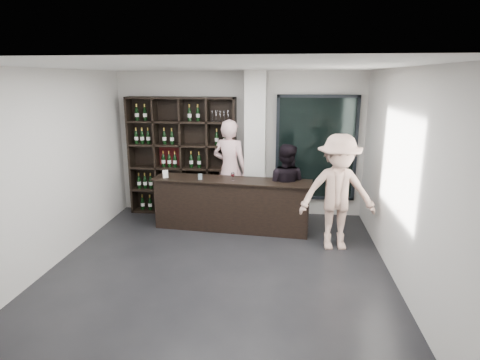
# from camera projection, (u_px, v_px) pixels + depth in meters

# --- Properties ---
(floor) EXTENTS (5.00, 5.50, 0.01)m
(floor) POSITION_uv_depth(u_px,v_px,m) (218.00, 271.00, 5.90)
(floor) COLOR black
(floor) RESTS_ON ground
(wine_shelf) EXTENTS (2.20, 0.35, 2.40)m
(wine_shelf) POSITION_uv_depth(u_px,v_px,m) (182.00, 156.00, 8.20)
(wine_shelf) COLOR black
(wine_shelf) RESTS_ON floor
(structural_column) EXTENTS (0.40, 0.40, 2.90)m
(structural_column) POSITION_uv_depth(u_px,v_px,m) (255.00, 147.00, 7.88)
(structural_column) COLOR silver
(structural_column) RESTS_ON floor
(glass_panel) EXTENTS (1.60, 0.08, 2.10)m
(glass_panel) POSITION_uv_depth(u_px,v_px,m) (316.00, 148.00, 7.98)
(glass_panel) COLOR black
(glass_panel) RESTS_ON floor
(tasting_counter) EXTENTS (2.91, 0.61, 0.96)m
(tasting_counter) POSITION_uv_depth(u_px,v_px,m) (232.00, 204.00, 7.45)
(tasting_counter) COLOR black
(tasting_counter) RESTS_ON floor
(taster_pink) EXTENTS (0.83, 0.67, 1.99)m
(taster_pink) POSITION_uv_depth(u_px,v_px,m) (230.00, 169.00, 7.98)
(taster_pink) COLOR #F7C3C4
(taster_pink) RESTS_ON floor
(taster_black) EXTENTS (0.91, 0.79, 1.61)m
(taster_black) POSITION_uv_depth(u_px,v_px,m) (285.00, 187.00, 7.38)
(taster_black) COLOR black
(taster_black) RESTS_ON floor
(customer) EXTENTS (1.30, 0.84, 1.91)m
(customer) POSITION_uv_depth(u_px,v_px,m) (338.00, 193.00, 6.48)
(customer) COLOR tan
(customer) RESTS_ON floor
(wine_glass) EXTENTS (0.08, 0.08, 0.18)m
(wine_glass) POSITION_uv_depth(u_px,v_px,m) (233.00, 176.00, 7.22)
(wine_glass) COLOR white
(wine_glass) RESTS_ON tasting_counter
(spit_cup) EXTENTS (0.09, 0.09, 0.10)m
(spit_cup) POSITION_uv_depth(u_px,v_px,m) (200.00, 177.00, 7.32)
(spit_cup) COLOR silver
(spit_cup) RESTS_ON tasting_counter
(napkin_stack) EXTENTS (0.15, 0.15, 0.02)m
(napkin_stack) POSITION_uv_depth(u_px,v_px,m) (277.00, 179.00, 7.30)
(napkin_stack) COLOR white
(napkin_stack) RESTS_ON tasting_counter
(card_stand) EXTENTS (0.11, 0.08, 0.14)m
(card_stand) POSITION_uv_depth(u_px,v_px,m) (165.00, 174.00, 7.45)
(card_stand) COLOR white
(card_stand) RESTS_ON tasting_counter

